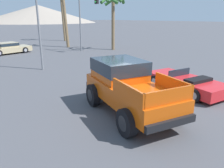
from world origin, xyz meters
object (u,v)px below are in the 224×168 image
at_px(parked_car_tan, 8,48).
at_px(palm_tree_short, 113,7).
at_px(traffic_light_crosswalk, 86,12).
at_px(red_convertible_car, 186,83).
at_px(orange_pickup_truck, 126,84).

relative_size(parked_car_tan, palm_tree_short, 0.72).
distance_m(traffic_light_crosswalk, palm_tree_short, 3.30).
height_order(red_convertible_car, parked_car_tan, parked_car_tan).
bearing_deg(parked_car_tan, palm_tree_short, 55.39).
height_order(red_convertible_car, palm_tree_short, palm_tree_short).
distance_m(red_convertible_car, palm_tree_short, 15.81).
bearing_deg(red_convertible_car, orange_pickup_truck, -173.40).
height_order(parked_car_tan, palm_tree_short, palm_tree_short).
bearing_deg(red_convertible_car, palm_tree_short, 73.52).
relative_size(parked_car_tan, traffic_light_crosswalk, 0.73).
bearing_deg(traffic_light_crosswalk, palm_tree_short, 75.23).
height_order(orange_pickup_truck, traffic_light_crosswalk, traffic_light_crosswalk).
bearing_deg(orange_pickup_truck, red_convertible_car, 10.89).
relative_size(red_convertible_car, palm_tree_short, 0.75).
height_order(orange_pickup_truck, palm_tree_short, palm_tree_short).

